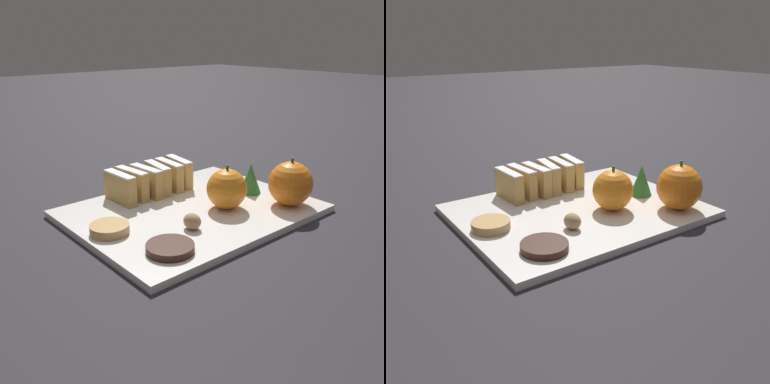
% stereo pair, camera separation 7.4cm
% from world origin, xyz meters
% --- Properties ---
extents(ground_plane, '(6.00, 6.00, 0.00)m').
position_xyz_m(ground_plane, '(0.00, 0.00, 0.00)').
color(ground_plane, '#28262B').
extents(serving_platter, '(0.32, 0.41, 0.01)m').
position_xyz_m(serving_platter, '(0.00, 0.00, 0.01)').
color(serving_platter, white).
rests_on(serving_platter, ground_plane).
extents(stollen_slice_front, '(0.08, 0.02, 0.06)m').
position_xyz_m(stollen_slice_front, '(-0.11, -0.08, 0.04)').
color(stollen_slice_front, tan).
rests_on(stollen_slice_front, serving_platter).
extents(stollen_slice_second, '(0.08, 0.03, 0.06)m').
position_xyz_m(stollen_slice_second, '(-0.11, -0.05, 0.04)').
color(stollen_slice_second, tan).
rests_on(stollen_slice_second, serving_platter).
extents(stollen_slice_third, '(0.08, 0.02, 0.06)m').
position_xyz_m(stollen_slice_third, '(-0.11, -0.02, 0.04)').
color(stollen_slice_third, tan).
rests_on(stollen_slice_third, serving_platter).
extents(stollen_slice_fourth, '(0.08, 0.03, 0.06)m').
position_xyz_m(stollen_slice_fourth, '(-0.11, 0.01, 0.04)').
color(stollen_slice_fourth, tan).
rests_on(stollen_slice_fourth, serving_platter).
extents(stollen_slice_fifth, '(0.08, 0.02, 0.06)m').
position_xyz_m(stollen_slice_fifth, '(-0.11, 0.03, 0.04)').
color(stollen_slice_fifth, tan).
rests_on(stollen_slice_fifth, serving_platter).
extents(stollen_slice_sixth, '(0.08, 0.03, 0.06)m').
position_xyz_m(stollen_slice_sixth, '(-0.11, 0.06, 0.04)').
color(stollen_slice_sixth, tan).
rests_on(stollen_slice_sixth, serving_platter).
extents(orange_near, '(0.07, 0.07, 0.08)m').
position_xyz_m(orange_near, '(0.04, 0.05, 0.05)').
color(orange_near, orange).
rests_on(orange_near, serving_platter).
extents(orange_far, '(0.08, 0.08, 0.09)m').
position_xyz_m(orange_far, '(0.10, 0.14, 0.05)').
color(orange_far, orange).
rests_on(orange_far, serving_platter).
extents(walnut, '(0.03, 0.03, 0.03)m').
position_xyz_m(walnut, '(0.07, -0.06, 0.02)').
color(walnut, tan).
rests_on(walnut, serving_platter).
extents(chocolate_cookie, '(0.07, 0.07, 0.01)m').
position_xyz_m(chocolate_cookie, '(0.10, -0.13, 0.02)').
color(chocolate_cookie, '#381E14').
rests_on(chocolate_cookie, serving_platter).
extents(gingerbread_cookie, '(0.06, 0.06, 0.01)m').
position_xyz_m(gingerbread_cookie, '(-0.01, -0.16, 0.02)').
color(gingerbread_cookie, tan).
rests_on(gingerbread_cookie, serving_platter).
extents(evergreen_sprig, '(0.04, 0.04, 0.06)m').
position_xyz_m(evergreen_sprig, '(0.01, 0.14, 0.04)').
color(evergreen_sprig, '#2D7538').
rests_on(evergreen_sprig, serving_platter).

